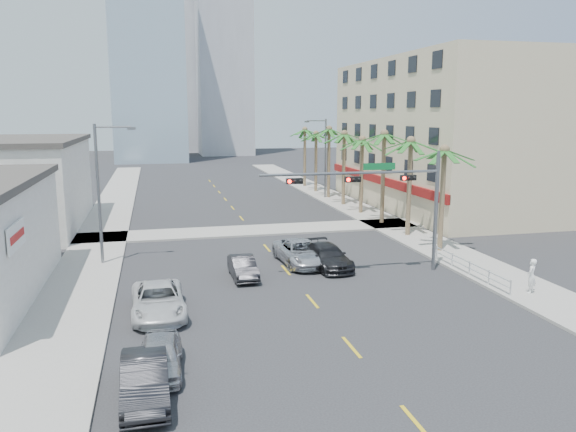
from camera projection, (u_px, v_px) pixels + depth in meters
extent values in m
plane|color=#262628|center=(336.00, 330.00, 25.37)|extent=(260.00, 260.00, 0.00)
cube|color=gray|center=(397.00, 228.00, 47.24)|extent=(4.00, 120.00, 0.15)
cube|color=gray|center=(98.00, 244.00, 41.74)|extent=(4.00, 120.00, 0.15)
cube|color=gray|center=(253.00, 230.00, 46.40)|extent=(80.00, 4.00, 0.15)
cube|color=beige|center=(449.00, 134.00, 57.75)|extent=(15.00, 28.00, 15.00)
cube|color=maroon|center=(379.00, 180.00, 56.82)|extent=(0.30, 28.00, 0.80)
cube|color=beige|center=(11.00, 186.00, 47.03)|extent=(11.00, 18.00, 7.20)
cube|color=#99B2C6|center=(147.00, 39.00, 110.05)|extent=(14.00, 14.00, 48.00)
cube|color=#ADADB2|center=(223.00, 22.00, 127.20)|extent=(12.00, 12.00, 60.00)
cube|color=#ADADB2|center=(169.00, 67.00, 140.43)|extent=(16.00, 16.00, 42.00)
cylinder|color=slate|center=(436.00, 213.00, 34.43)|extent=(0.24, 0.24, 7.20)
cylinder|color=slate|center=(352.00, 173.00, 32.70)|extent=(11.00, 0.16, 0.16)
cube|color=#0C662D|center=(379.00, 166.00, 33.03)|extent=(2.00, 0.05, 0.40)
cube|color=black|center=(408.00, 178.00, 33.42)|extent=(0.95, 0.28, 0.32)
sphere|color=#FF0C05|center=(404.00, 178.00, 33.20)|extent=(0.22, 0.22, 0.22)
cube|color=black|center=(353.00, 179.00, 32.62)|extent=(0.95, 0.28, 0.32)
sphere|color=#FF0C05|center=(348.00, 180.00, 32.40)|extent=(0.22, 0.22, 0.22)
cube|color=black|center=(294.00, 181.00, 31.82)|extent=(0.95, 0.28, 0.32)
sphere|color=#FF0C05|center=(290.00, 182.00, 31.59)|extent=(0.22, 0.22, 0.22)
cylinder|color=brown|center=(442.00, 202.00, 38.85)|extent=(0.36, 0.36, 7.20)
cylinder|color=brown|center=(409.00, 189.00, 43.80)|extent=(0.36, 0.36, 7.56)
cylinder|color=brown|center=(383.00, 179.00, 48.74)|extent=(0.36, 0.36, 7.92)
cylinder|color=brown|center=(361.00, 177.00, 53.77)|extent=(0.36, 0.36, 7.20)
cylinder|color=brown|center=(344.00, 170.00, 58.72)|extent=(0.36, 0.36, 7.56)
cylinder|color=brown|center=(329.00, 164.00, 63.66)|extent=(0.36, 0.36, 7.92)
cylinder|color=brown|center=(316.00, 163.00, 68.69)|extent=(0.36, 0.36, 7.20)
cylinder|color=brown|center=(305.00, 158.00, 73.63)|extent=(0.36, 0.36, 7.56)
cylinder|color=slate|center=(99.00, 196.00, 35.38)|extent=(0.20, 0.20, 9.00)
cylinder|color=slate|center=(113.00, 127.00, 34.85)|extent=(2.20, 0.12, 0.12)
cube|color=slate|center=(131.00, 128.00, 35.12)|extent=(0.50, 0.25, 0.18)
cylinder|color=slate|center=(325.00, 159.00, 63.47)|extent=(0.20, 0.20, 9.00)
cylinder|color=slate|center=(316.00, 121.00, 62.44)|extent=(2.20, 0.12, 0.12)
cube|color=slate|center=(307.00, 122.00, 62.20)|extent=(0.50, 0.25, 0.18)
cylinder|color=silver|center=(469.00, 268.00, 33.37)|extent=(0.08, 8.00, 0.08)
cylinder|color=silver|center=(470.00, 263.00, 33.31)|extent=(0.08, 8.00, 0.08)
cylinder|color=silver|center=(511.00, 289.00, 29.55)|extent=(0.08, 0.08, 1.00)
cylinder|color=silver|center=(489.00, 279.00, 31.47)|extent=(0.08, 0.08, 1.00)
cylinder|color=silver|center=(469.00, 269.00, 33.38)|extent=(0.08, 0.08, 1.00)
cylinder|color=silver|center=(452.00, 261.00, 35.29)|extent=(0.08, 0.08, 1.00)
cylinder|color=silver|center=(437.00, 253.00, 37.21)|extent=(0.08, 0.08, 1.00)
imported|color=#AEAEB2|center=(160.00, 356.00, 21.05)|extent=(1.85, 4.12, 1.38)
imported|color=black|center=(145.00, 380.00, 19.01)|extent=(1.65, 4.51, 1.48)
imported|color=silver|center=(158.00, 300.00, 27.05)|extent=(2.60, 5.45, 1.50)
imported|color=black|center=(243.00, 267.00, 33.23)|extent=(1.42, 3.95, 1.30)
imported|color=silver|center=(301.00, 252.00, 36.28)|extent=(2.94, 5.76, 1.56)
imported|color=black|center=(327.00, 256.00, 35.41)|extent=(2.45, 5.20, 1.46)
imported|color=white|center=(531.00, 276.00, 29.95)|extent=(0.81, 0.78, 1.87)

